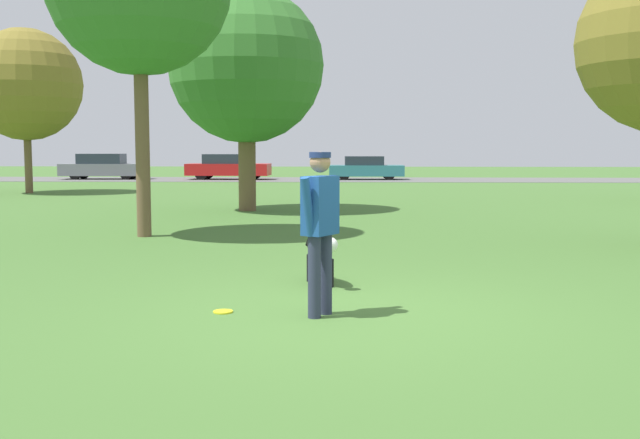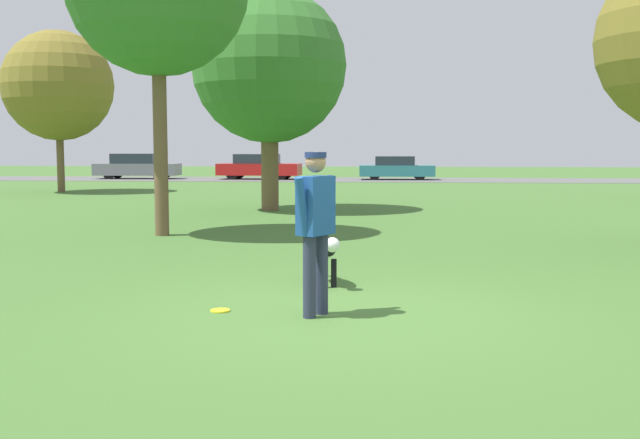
% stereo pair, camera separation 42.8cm
% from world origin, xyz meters
% --- Properties ---
extents(ground_plane, '(120.00, 120.00, 0.00)m').
position_xyz_m(ground_plane, '(0.00, 0.00, 0.00)').
color(ground_plane, '#426B2D').
extents(far_road_strip, '(120.00, 6.00, 0.01)m').
position_xyz_m(far_road_strip, '(0.00, 32.29, 0.01)').
color(far_road_strip, '#5B5B59').
rests_on(far_road_strip, ground_plane).
extents(person, '(0.41, 0.61, 1.66)m').
position_xyz_m(person, '(-0.24, -0.13, 0.98)').
color(person, '#2D334C').
rests_on(person, ground_plane).
extents(dog, '(0.50, 1.10, 0.64)m').
position_xyz_m(dog, '(-0.30, 1.60, 0.45)').
color(dog, black).
rests_on(dog, ground_plane).
extents(frisbee, '(0.21, 0.21, 0.02)m').
position_xyz_m(frisbee, '(-1.26, -0.02, 0.01)').
color(frisbee, yellow).
rests_on(frisbee, ground_plane).
extents(tree_far_left, '(4.15, 4.15, 6.12)m').
position_xyz_m(tree_far_left, '(-12.04, 20.06, 4.04)').
color(tree_far_left, brown).
rests_on(tree_far_left, ground_plane).
extents(tree_mid_center, '(4.14, 4.14, 5.96)m').
position_xyz_m(tree_mid_center, '(-2.73, 12.52, 3.87)').
color(tree_mid_center, brown).
rests_on(tree_mid_center, ground_plane).
extents(parked_car_grey, '(4.58, 1.81, 1.38)m').
position_xyz_m(parked_car_grey, '(-13.29, 32.35, 0.67)').
color(parked_car_grey, slate).
rests_on(parked_car_grey, ground_plane).
extents(parked_car_red, '(4.47, 1.91, 1.36)m').
position_xyz_m(parked_car_red, '(-6.52, 32.32, 0.67)').
color(parked_car_red, red).
rests_on(parked_car_red, ground_plane).
extents(parked_car_teal, '(3.99, 1.78, 1.25)m').
position_xyz_m(parked_car_teal, '(0.86, 32.46, 0.61)').
color(parked_car_teal, teal).
rests_on(parked_car_teal, ground_plane).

